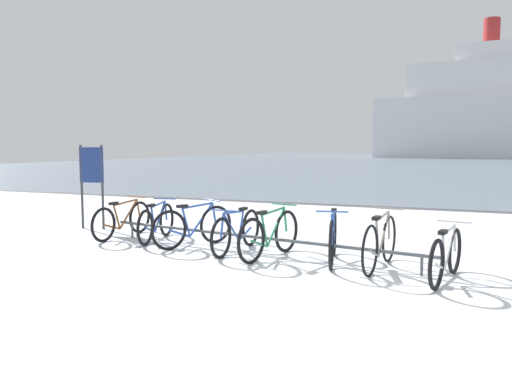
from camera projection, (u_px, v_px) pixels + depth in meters
The scene contains 11 objects.
ground at pixel (431, 162), 55.15m from camera, with size 80.00×132.00×0.08m.
bike_rack at pixel (252, 237), 8.16m from camera, with size 5.99×1.10×0.31m.
bicycle_0 at pixel (123, 220), 9.61m from camera, with size 0.46×1.72×0.76m.
bicycle_1 at pixel (157, 222), 9.29m from camera, with size 0.46×1.61×0.76m.
bicycle_2 at pixel (193, 226), 8.72m from camera, with size 0.83×1.49×0.81m.
bicycle_3 at pixel (237, 231), 8.28m from camera, with size 0.46×1.75×0.77m.
bicycle_4 at pixel (270, 235), 7.84m from camera, with size 0.54×1.70×0.82m.
bicycle_5 at pixel (333, 238), 7.51m from camera, with size 0.47×1.68×0.85m.
bicycle_6 at pixel (380, 243), 7.13m from camera, with size 0.46×1.70×0.84m.
bicycle_7 at pixel (446, 256), 6.47m from camera, with size 0.52×1.56×0.75m.
info_sign at pixel (92, 173), 10.54m from camera, with size 0.55×0.12×1.79m.
Camera 1 is at (2.03, -4.63, 1.77)m, focal length 34.81 mm.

